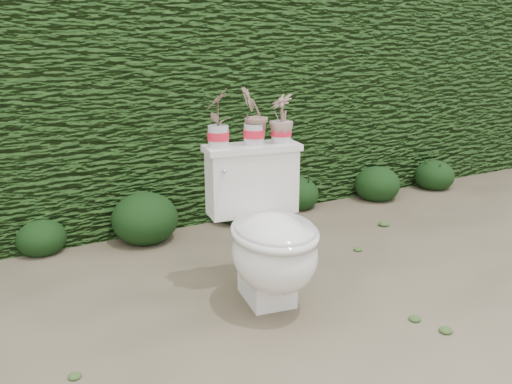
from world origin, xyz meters
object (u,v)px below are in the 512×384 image
toilet (268,236)px  potted_plant_center (254,118)px  potted_plant_right (281,120)px  potted_plant_left (218,119)px

toilet → potted_plant_center: potted_plant_center is taller
toilet → potted_plant_right: bearing=55.9°
potted_plant_center → potted_plant_right: size_ratio=1.18×
potted_plant_left → toilet: bearing=73.5°
potted_plant_left → potted_plant_center: potted_plant_left is taller
potted_plant_center → potted_plant_right: potted_plant_center is taller
potted_plant_right → toilet: bearing=-40.7°
toilet → potted_plant_right: size_ratio=3.25×
potted_plant_left → potted_plant_center: (0.19, -0.03, -0.00)m
potted_plant_left → potted_plant_center: 0.19m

